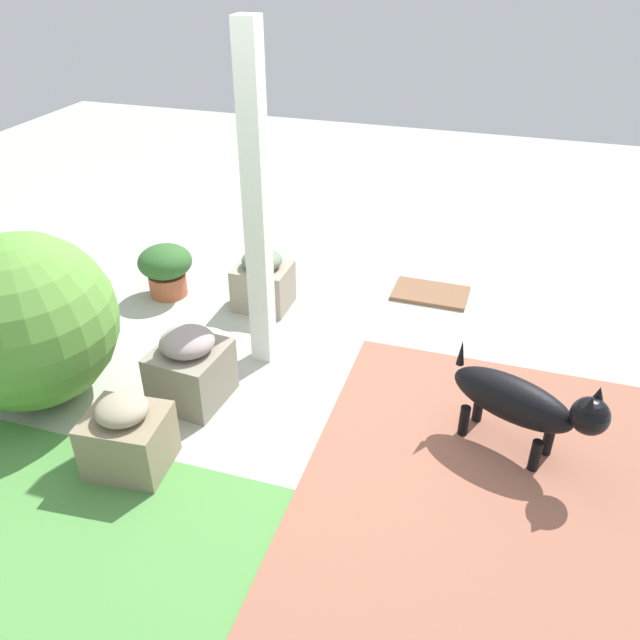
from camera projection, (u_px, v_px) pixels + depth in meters
name	position (u px, v px, depth m)	size (l,w,h in m)	color
ground_plane	(325.00, 374.00, 4.14)	(12.00, 12.00, 0.00)	#ABAD9F
brick_path	(480.00, 496.00, 3.24)	(1.80, 2.40, 0.02)	#965B47
porch_pillar	(257.00, 209.00, 3.77)	(0.13, 0.13, 2.09)	white
stone_planter_nearest	(263.00, 281.00, 4.78)	(0.40, 0.35, 0.45)	gray
stone_planter_mid	(191.00, 368.00, 3.82)	(0.43, 0.45, 0.48)	gray
stone_planter_far	(128.00, 436.00, 3.34)	(0.44, 0.39, 0.44)	gray
round_shrub	(26.00, 321.00, 3.70)	(1.04, 1.04, 1.04)	#599039
terracotta_pot_broad	(166.00, 267.00, 4.91)	(0.41, 0.41, 0.41)	#B0563A
dog	(522.00, 403.00, 3.37)	(0.82, 0.49, 0.58)	black
doormat	(430.00, 293.00, 5.02)	(0.57, 0.36, 0.03)	brown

